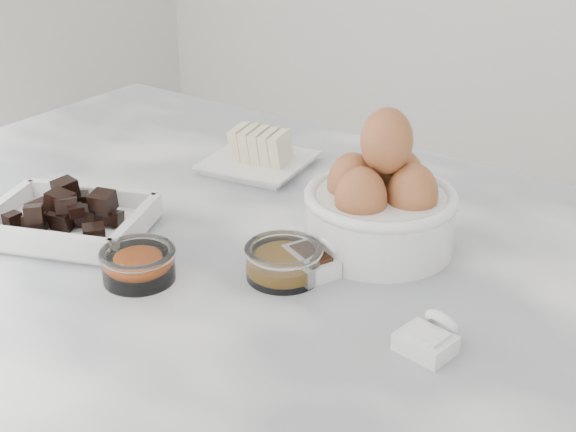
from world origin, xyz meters
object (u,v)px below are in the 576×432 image
at_px(sugar_ramekin, 348,214).
at_px(chocolate_dish, 68,217).
at_px(zest_bowl, 138,263).
at_px(butter_plate, 257,154).
at_px(salt_spoon, 430,337).
at_px(honey_bowl, 284,261).
at_px(egg_bowl, 381,204).
at_px(vanilla_spoon, 317,261).

bearing_deg(sugar_ramekin, chocolate_dish, -145.29).
bearing_deg(chocolate_dish, zest_bowl, -11.06).
bearing_deg(butter_plate, salt_spoon, -32.85).
bearing_deg(salt_spoon, honey_bowl, 171.16).
bearing_deg(honey_bowl, butter_plate, 132.75).
bearing_deg(butter_plate, sugar_ramekin, -26.14).
distance_m(butter_plate, egg_bowl, 0.29).
height_order(zest_bowl, salt_spoon, salt_spoon).
height_order(butter_plate, salt_spoon, butter_plate).
bearing_deg(egg_bowl, zest_bowl, -128.93).
height_order(butter_plate, honey_bowl, butter_plate).
relative_size(vanilla_spoon, salt_spoon, 1.20).
relative_size(honey_bowl, zest_bowl, 1.04).
height_order(sugar_ramekin, salt_spoon, sugar_ramekin).
bearing_deg(honey_bowl, vanilla_spoon, 52.30).
distance_m(honey_bowl, zest_bowl, 0.16).
relative_size(sugar_ramekin, egg_bowl, 0.50).
xyz_separation_m(zest_bowl, salt_spoon, (0.31, 0.06, -0.01)).
relative_size(egg_bowl, salt_spoon, 2.68).
distance_m(vanilla_spoon, salt_spoon, 0.18).
distance_m(chocolate_dish, honey_bowl, 0.28).
bearing_deg(honey_bowl, sugar_ramekin, 87.86).
bearing_deg(salt_spoon, butter_plate, 147.15).
distance_m(sugar_ramekin, zest_bowl, 0.25).
bearing_deg(chocolate_dish, salt_spoon, 4.58).
xyz_separation_m(butter_plate, egg_bowl, (0.26, -0.11, 0.03)).
bearing_deg(salt_spoon, chocolate_dish, -175.42).
relative_size(sugar_ramekin, zest_bowl, 1.07).
height_order(sugar_ramekin, honey_bowl, sugar_ramekin).
xyz_separation_m(sugar_ramekin, salt_spoon, (0.18, -0.15, -0.02)).
bearing_deg(salt_spoon, sugar_ramekin, 140.38).
height_order(butter_plate, vanilla_spoon, butter_plate).
bearing_deg(chocolate_dish, vanilla_spoon, 18.18).
height_order(sugar_ramekin, zest_bowl, sugar_ramekin).
xyz_separation_m(butter_plate, zest_bowl, (0.09, -0.32, -0.00)).
height_order(egg_bowl, vanilla_spoon, egg_bowl).
bearing_deg(butter_plate, vanilla_spoon, -40.36).
relative_size(sugar_ramekin, honey_bowl, 1.03).
relative_size(chocolate_dish, zest_bowl, 2.72).
bearing_deg(zest_bowl, egg_bowl, 51.07).
bearing_deg(chocolate_dish, sugar_ramekin, 34.71).
relative_size(chocolate_dish, egg_bowl, 1.28).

